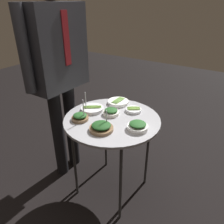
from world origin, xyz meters
The scene contains 10 objects.
ground_plane centered at (0.00, 0.00, 0.00)m, with size 8.00×8.00×0.00m, color black.
serving_cart centered at (0.00, 0.00, 0.62)m, with size 0.68×0.68×0.67m.
bowl_asparagus_front_center centered at (0.18, -0.07, 0.68)m, with size 0.12×0.12×0.03m.
bowl_spinach_back_right centered at (0.04, 0.04, 0.69)m, with size 0.12×0.12×0.05m.
bowl_spinach_center centered at (-0.17, -0.03, 0.69)m, with size 0.15×0.15×0.13m.
bowl_spinach_near_rim centered at (-0.03, -0.22, 0.69)m, with size 0.14×0.14×0.05m.
bowl_asparagus_front_left centered at (0.02, 0.19, 0.68)m, with size 0.17×0.17×0.15m.
bowl_asparagus_mid_left centered at (0.23, 0.09, 0.68)m, with size 0.17×0.17×0.03m.
bowl_spinach_front_right centered at (-0.14, 0.17, 0.69)m, with size 0.12×0.12×0.16m.
waiter_figure centered at (0.00, 0.49, 1.02)m, with size 0.59×0.22×1.61m.
Camera 1 is at (-1.11, -0.74, 1.41)m, focal length 35.00 mm.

